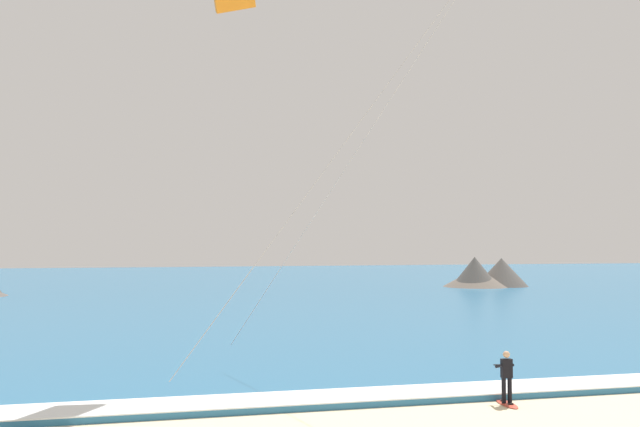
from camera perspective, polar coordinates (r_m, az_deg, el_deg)
sea at (r=82.32m, az=-5.52°, el=-5.77°), size 200.00×120.00×0.20m
surf_foam at (r=25.62m, az=13.74°, el=-13.35°), size 200.00×2.02×0.04m
surfboard at (r=24.17m, az=14.71°, el=-14.49°), size 0.55×1.43×0.09m
kitesurfer at (r=24.01m, az=14.67°, el=-12.35°), size 0.55×0.54×1.69m
headland_right at (r=80.79m, az=13.01°, el=-4.81°), size 10.14×7.99×3.49m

